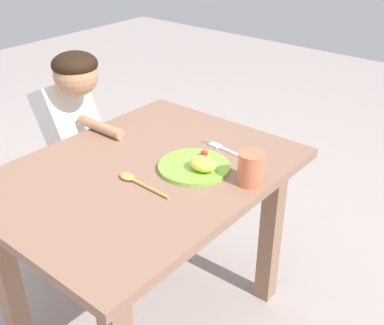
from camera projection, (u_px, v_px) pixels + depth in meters
ground_plane at (151, 318)px, 1.90m from camera, size 8.00×8.00×0.00m
dining_table at (145, 201)px, 1.63m from camera, size 1.00×0.77×0.69m
plate at (197, 166)px, 1.55m from camera, size 0.24×0.24×0.06m
fork at (226, 150)px, 1.68m from camera, size 0.04×0.23×0.01m
spoon at (135, 180)px, 1.49m from camera, size 0.04×0.21×0.02m
drinking_cup at (251, 168)px, 1.46m from camera, size 0.08×0.08×0.11m
person at (73, 150)px, 2.00m from camera, size 0.20×0.44×0.98m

